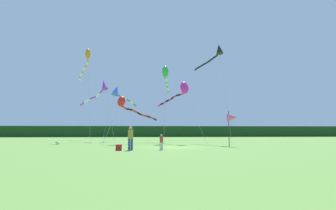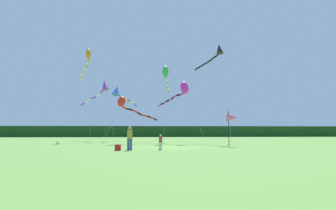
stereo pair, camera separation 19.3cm
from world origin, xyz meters
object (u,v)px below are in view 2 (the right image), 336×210
at_px(person_adult, 130,137).
at_px(kite_green, 166,74).
at_px(cooler_box, 118,148).
at_px(kite_magenta, 182,90).
at_px(kite_orange, 87,60).
at_px(kite_black, 217,52).
at_px(kite_blue, 118,92).
at_px(person_child, 161,141).
at_px(kite_purple, 102,88).
at_px(kite_red, 127,105).
at_px(banner_flag_pole, 232,118).

xyz_separation_m(person_adult, kite_green, (3.46, 12.93, 7.09)).
relative_size(cooler_box, kite_magenta, 0.06).
distance_m(cooler_box, kite_orange, 21.80).
bearing_deg(person_adult, kite_black, 50.86).
height_order(kite_blue, kite_green, kite_green).
height_order(cooler_box, kite_magenta, kite_magenta).
distance_m(person_child, kite_magenta, 11.99).
xyz_separation_m(person_child, kite_blue, (-4.88, 19.62, 6.17)).
height_order(kite_blue, kite_purple, kite_purple).
distance_m(person_child, kite_blue, 21.14).
xyz_separation_m(person_adult, kite_red, (-0.93, 10.85, 3.24)).
height_order(cooler_box, kite_black, kite_black).
height_order(person_adult, cooler_box, person_adult).
xyz_separation_m(person_adult, kite_blue, (-2.69, 19.97, 5.86)).
bearing_deg(kite_magenta, person_child, -105.70).
xyz_separation_m(person_child, kite_green, (1.27, 12.58, 7.40)).
bearing_deg(kite_orange, person_adult, -69.55).
xyz_separation_m(person_child, kite_black, (6.94, 10.87, 9.68)).
bearing_deg(kite_red, kite_purple, 115.74).
bearing_deg(kite_purple, cooler_box, -78.14).
distance_m(person_child, kite_orange, 22.15).
bearing_deg(kite_red, person_adult, -85.08).
height_order(kite_red, kite_green, kite_green).
relative_size(person_child, kite_green, 0.12).
distance_m(cooler_box, banner_flag_pole, 11.02).
bearing_deg(banner_flag_pole, kite_orange, 139.45).
bearing_deg(kite_blue, cooler_box, -84.64).
relative_size(person_child, kite_magenta, 0.16).
bearing_deg(kite_purple, kite_black, -28.79).
height_order(banner_flag_pole, kite_green, kite_green).
distance_m(kite_blue, kite_orange, 5.99).
bearing_deg(kite_orange, kite_purple, 26.54).
bearing_deg(kite_green, person_adult, -104.96).
xyz_separation_m(kite_red, kite_orange, (-5.76, 7.08, 6.57)).
bearing_deg(kite_magenta, person_adult, -115.46).
xyz_separation_m(cooler_box, kite_orange, (-5.90, 18.14, 10.54)).
xyz_separation_m(kite_black, kite_green, (-5.68, 1.71, -2.29)).
bearing_deg(kite_blue, person_adult, -82.34).
bearing_deg(kite_orange, person_child, -63.21).
bearing_deg(person_adult, person_child, 9.03).
relative_size(person_child, kite_blue, 0.14).
distance_m(cooler_box, kite_red, 11.76).
bearing_deg(person_child, kite_green, 84.26).
bearing_deg(kite_purple, person_child, -69.33).
bearing_deg(kite_red, kite_green, 25.29).
xyz_separation_m(person_adult, kite_black, (9.13, 11.22, 9.37)).
bearing_deg(banner_flag_pole, kite_purple, 133.78).
height_order(kite_blue, kite_black, kite_black).
distance_m(person_adult, kite_orange, 21.51).
relative_size(person_adult, cooler_box, 3.99).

